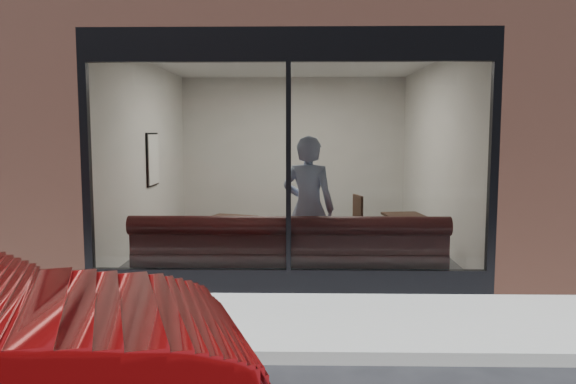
{
  "coord_description": "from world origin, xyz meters",
  "views": [
    {
      "loc": [
        0.13,
        -4.69,
        1.97
      ],
      "look_at": [
        -0.01,
        2.4,
        1.22
      ],
      "focal_mm": 35.0,
      "sensor_mm": 36.0,
      "label": 1
    }
  ],
  "objects_px": {
    "banquette": "(289,267)",
    "cafe_table_right": "(404,215)",
    "person": "(308,208)",
    "cafe_chair_right": "(346,238)",
    "cafe_table_left": "(229,219)"
  },
  "relations": [
    {
      "from": "banquette",
      "to": "cafe_table_right",
      "type": "xyz_separation_m",
      "value": [
        1.69,
        1.18,
        0.52
      ]
    },
    {
      "from": "person",
      "to": "cafe_table_right",
      "type": "distance_m",
      "value": 1.72
    },
    {
      "from": "cafe_table_right",
      "to": "cafe_chair_right",
      "type": "bearing_deg",
      "value": 135.39
    },
    {
      "from": "person",
      "to": "cafe_chair_right",
      "type": "height_order",
      "value": "person"
    },
    {
      "from": "cafe_chair_right",
      "to": "cafe_table_right",
      "type": "bearing_deg",
      "value": 121.12
    },
    {
      "from": "person",
      "to": "cafe_table_right",
      "type": "xyz_separation_m",
      "value": [
        1.44,
        0.91,
        -0.23
      ]
    },
    {
      "from": "cafe_table_left",
      "to": "cafe_chair_right",
      "type": "xyz_separation_m",
      "value": [
        1.79,
        1.14,
        -0.5
      ]
    },
    {
      "from": "cafe_table_right",
      "to": "cafe_table_left",
      "type": "bearing_deg",
      "value": -171.7
    },
    {
      "from": "banquette",
      "to": "cafe_table_right",
      "type": "relative_size",
      "value": 7.31
    },
    {
      "from": "banquette",
      "to": "person",
      "type": "height_order",
      "value": "person"
    },
    {
      "from": "cafe_table_left",
      "to": "banquette",
      "type": "bearing_deg",
      "value": -42.42
    },
    {
      "from": "cafe_table_left",
      "to": "cafe_table_right",
      "type": "distance_m",
      "value": 2.59
    },
    {
      "from": "banquette",
      "to": "cafe_chair_right",
      "type": "distance_m",
      "value": 2.15
    },
    {
      "from": "banquette",
      "to": "person",
      "type": "bearing_deg",
      "value": 46.58
    },
    {
      "from": "banquette",
      "to": "cafe_table_left",
      "type": "xyz_separation_m",
      "value": [
        -0.88,
        0.8,
        0.52
      ]
    }
  ]
}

